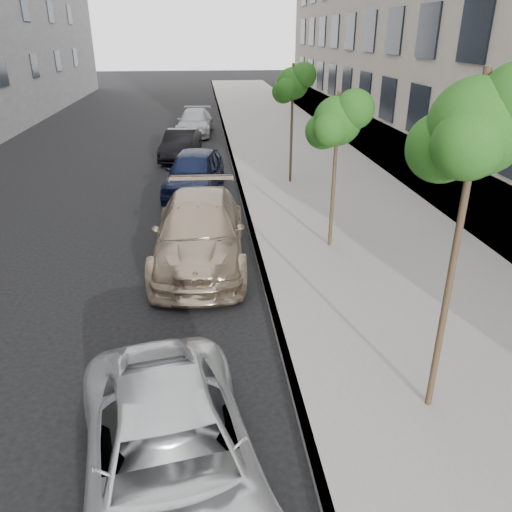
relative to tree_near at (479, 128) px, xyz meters
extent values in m
plane|color=black|center=(-3.23, -1.50, -4.43)|extent=(160.00, 160.00, 0.00)
cube|color=gray|center=(1.07, 22.50, -4.36)|extent=(6.40, 72.00, 0.14)
cube|color=#9E9B93|center=(-2.05, 22.50, -4.36)|extent=(0.15, 72.00, 0.14)
cylinder|color=#38281C|center=(-0.03, 0.00, -1.79)|extent=(0.10, 0.10, 5.00)
sphere|color=#1C4F14|center=(-0.03, 0.00, 0.01)|extent=(1.23, 1.23, 1.23)
sphere|color=#1C4F14|center=(-0.33, 0.25, -0.29)|extent=(0.92, 0.92, 0.92)
cylinder|color=#38281C|center=(-0.03, 6.50, -2.26)|extent=(0.10, 0.10, 4.05)
sphere|color=#1C4F14|center=(-0.03, 6.50, -0.93)|extent=(1.22, 1.22, 1.22)
sphere|color=#1C4F14|center=(0.32, 6.30, -0.63)|extent=(0.98, 0.98, 0.98)
sphere|color=#1C4F14|center=(-0.33, 6.75, -1.23)|extent=(0.92, 0.92, 0.92)
cylinder|color=#38281C|center=(-0.03, 13.00, -2.11)|extent=(0.10, 0.10, 4.36)
sphere|color=#1C4F14|center=(-0.03, 13.00, -0.63)|extent=(1.16, 1.16, 1.16)
sphere|color=#1C4F14|center=(0.32, 12.80, -0.33)|extent=(0.93, 0.93, 0.93)
sphere|color=#1C4F14|center=(-0.33, 13.25, -0.93)|extent=(0.87, 0.87, 0.87)
imported|color=silver|center=(-3.96, -1.20, -3.77)|extent=(2.94, 5.02, 1.31)
imported|color=tan|center=(-3.58, 6.16, -3.61)|extent=(2.51, 5.71, 1.63)
imported|color=black|center=(-3.75, 12.26, -3.63)|extent=(2.56, 4.91, 1.60)
imported|color=black|center=(-4.43, 17.96, -3.77)|extent=(2.01, 4.15, 1.31)
imported|color=#94959B|center=(-3.79, 24.17, -3.74)|extent=(2.30, 4.91, 1.38)
camera|label=1|loc=(-3.40, -5.92, 1.08)|focal=35.00mm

